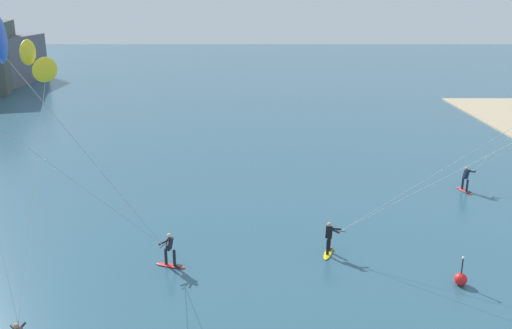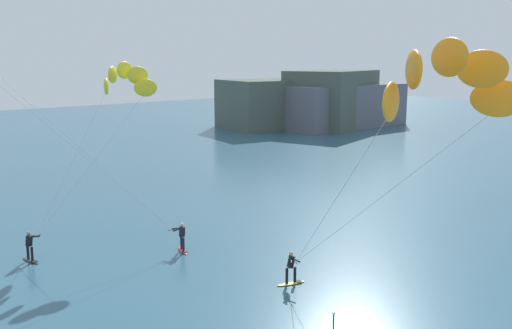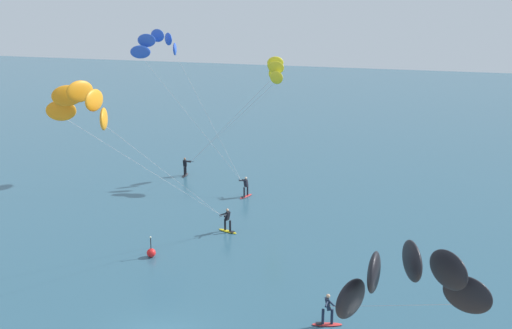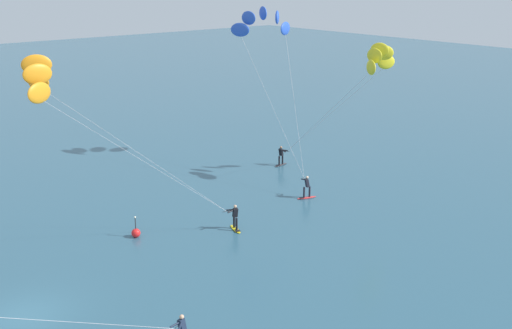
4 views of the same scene
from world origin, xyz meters
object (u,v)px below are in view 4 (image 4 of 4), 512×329
Objects in this scene: kitesurfer_far_out at (374,63)px; marker_buoy at (136,233)px; kitesurfer_downwind at (265,28)px; kitesurfer_mid_water at (48,84)px.

kitesurfer_far_out is 21.62m from marker_buoy.
kitesurfer_downwind is 9.43× the size of marker_buoy.
marker_buoy is (0.76, 4.34, -9.62)m from kitesurfer_mid_water.
kitesurfer_downwind reaches higher than kitesurfer_far_out.
kitesurfer_mid_water is at bearing -95.93° from kitesurfer_far_out.
kitesurfer_far_out is at bearing 18.91° from kitesurfer_downwind.
kitesurfer_mid_water is 24.13m from kitesurfer_far_out.
kitesurfer_far_out is 9.69m from kitesurfer_downwind.
kitesurfer_mid_water is at bearing -72.89° from kitesurfer_downwind.
kitesurfer_downwind is (-8.93, -3.06, 2.19)m from kitesurfer_far_out.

